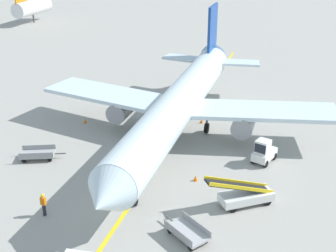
{
  "coord_description": "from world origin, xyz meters",
  "views": [
    {
      "loc": [
        11.81,
        -23.82,
        17.88
      ],
      "look_at": [
        0.21,
        9.1,
        2.5
      ],
      "focal_mm": 47.97,
      "sensor_mm": 36.0,
      "label": 1
    }
  ],
  "objects_px": {
    "baggage_cart_empty_trailing": "(187,232)",
    "safety_cone_nose_right": "(202,121)",
    "belt_loader_forward_hold": "(245,195)",
    "ground_crew_wing_walker": "(125,195)",
    "baggage_tug_near_wing": "(264,152)",
    "baggage_cart_loaded": "(38,154)",
    "safety_cone_wingtip_left": "(196,178)",
    "airliner": "(181,102)",
    "safety_cone_nose_left": "(85,121)",
    "ground_crew_marshaller": "(43,204)"
  },
  "relations": [
    {
      "from": "baggage_cart_empty_trailing",
      "to": "safety_cone_nose_right",
      "type": "distance_m",
      "value": 18.45
    },
    {
      "from": "belt_loader_forward_hold",
      "to": "ground_crew_wing_walker",
      "type": "distance_m",
      "value": 8.36
    },
    {
      "from": "baggage_tug_near_wing",
      "to": "baggage_cart_loaded",
      "type": "distance_m",
      "value": 18.95
    },
    {
      "from": "baggage_cart_empty_trailing",
      "to": "safety_cone_nose_right",
      "type": "height_order",
      "value": "baggage_cart_empty_trailing"
    },
    {
      "from": "belt_loader_forward_hold",
      "to": "ground_crew_wing_walker",
      "type": "relative_size",
      "value": 2.77
    },
    {
      "from": "ground_crew_wing_walker",
      "to": "safety_cone_wingtip_left",
      "type": "xyz_separation_m",
      "value": [
        3.67,
        4.94,
        -0.69
      ]
    },
    {
      "from": "airliner",
      "to": "baggage_cart_empty_trailing",
      "type": "relative_size",
      "value": 9.89
    },
    {
      "from": "baggage_cart_empty_trailing",
      "to": "safety_cone_wingtip_left",
      "type": "bearing_deg",
      "value": 101.89
    },
    {
      "from": "baggage_cart_loaded",
      "to": "ground_crew_wing_walker",
      "type": "bearing_deg",
      "value": -21.81
    },
    {
      "from": "belt_loader_forward_hold",
      "to": "safety_cone_nose_left",
      "type": "relative_size",
      "value": 10.71
    },
    {
      "from": "baggage_cart_empty_trailing",
      "to": "ground_crew_wing_walker",
      "type": "xyz_separation_m",
      "value": [
        -5.13,
        2.01,
        0.44
      ]
    },
    {
      "from": "baggage_cart_loaded",
      "to": "ground_crew_wing_walker",
      "type": "height_order",
      "value": "ground_crew_wing_walker"
    },
    {
      "from": "airliner",
      "to": "safety_cone_wingtip_left",
      "type": "height_order",
      "value": "airliner"
    },
    {
      "from": "airliner",
      "to": "ground_crew_wing_walker",
      "type": "distance_m",
      "value": 12.57
    },
    {
      "from": "airliner",
      "to": "baggage_cart_empty_trailing",
      "type": "height_order",
      "value": "airliner"
    },
    {
      "from": "ground_crew_marshaller",
      "to": "baggage_tug_near_wing",
      "type": "bearing_deg",
      "value": 44.42
    },
    {
      "from": "baggage_cart_empty_trailing",
      "to": "safety_cone_nose_left",
      "type": "height_order",
      "value": "baggage_cart_empty_trailing"
    },
    {
      "from": "safety_cone_wingtip_left",
      "to": "airliner",
      "type": "bearing_deg",
      "value": 116.2
    },
    {
      "from": "ground_crew_marshaller",
      "to": "safety_cone_nose_right",
      "type": "bearing_deg",
      "value": 72.84
    },
    {
      "from": "airliner",
      "to": "ground_crew_marshaller",
      "type": "distance_m",
      "value": 16.13
    },
    {
      "from": "belt_loader_forward_hold",
      "to": "baggage_cart_empty_trailing",
      "type": "relative_size",
      "value": 1.32
    },
    {
      "from": "baggage_cart_loaded",
      "to": "airliner",
      "type": "bearing_deg",
      "value": 40.09
    },
    {
      "from": "baggage_cart_loaded",
      "to": "ground_crew_marshaller",
      "type": "relative_size",
      "value": 2.21
    },
    {
      "from": "airliner",
      "to": "baggage_tug_near_wing",
      "type": "xyz_separation_m",
      "value": [
        8.11,
        -2.58,
        -2.49
      ]
    },
    {
      "from": "ground_crew_wing_walker",
      "to": "baggage_cart_loaded",
      "type": "bearing_deg",
      "value": 158.19
    },
    {
      "from": "baggage_cart_empty_trailing",
      "to": "safety_cone_nose_left",
      "type": "relative_size",
      "value": 8.11
    },
    {
      "from": "airliner",
      "to": "belt_loader_forward_hold",
      "type": "bearing_deg",
      "value": -50.24
    },
    {
      "from": "belt_loader_forward_hold",
      "to": "baggage_cart_empty_trailing",
      "type": "xyz_separation_m",
      "value": [
        -2.69,
        -4.98,
        -0.31
      ]
    },
    {
      "from": "belt_loader_forward_hold",
      "to": "safety_cone_nose_right",
      "type": "height_order",
      "value": "belt_loader_forward_hold"
    },
    {
      "from": "airliner",
      "to": "belt_loader_forward_hold",
      "type": "height_order",
      "value": "airliner"
    },
    {
      "from": "baggage_tug_near_wing",
      "to": "baggage_cart_loaded",
      "type": "height_order",
      "value": "baggage_tug_near_wing"
    },
    {
      "from": "baggage_tug_near_wing",
      "to": "safety_cone_nose_left",
      "type": "xyz_separation_m",
      "value": [
        -18.08,
        2.37,
        -0.71
      ]
    },
    {
      "from": "belt_loader_forward_hold",
      "to": "safety_cone_wingtip_left",
      "type": "xyz_separation_m",
      "value": [
        -4.15,
        1.97,
        -0.56
      ]
    },
    {
      "from": "baggage_cart_loaded",
      "to": "safety_cone_nose_left",
      "type": "relative_size",
      "value": 8.53
    },
    {
      "from": "baggage_cart_loaded",
      "to": "baggage_cart_empty_trailing",
      "type": "xyz_separation_m",
      "value": [
        15.03,
        -5.97,
        0.0
      ]
    },
    {
      "from": "airliner",
      "to": "baggage_cart_empty_trailing",
      "type": "xyz_separation_m",
      "value": [
        5.1,
        -14.33,
        -2.95
      ]
    },
    {
      "from": "belt_loader_forward_hold",
      "to": "ground_crew_wing_walker",
      "type": "bearing_deg",
      "value": -159.21
    },
    {
      "from": "baggage_cart_loaded",
      "to": "ground_crew_wing_walker",
      "type": "distance_m",
      "value": 10.67
    },
    {
      "from": "baggage_cart_loaded",
      "to": "safety_cone_nose_left",
      "type": "distance_m",
      "value": 8.15
    },
    {
      "from": "baggage_tug_near_wing",
      "to": "safety_cone_nose_right",
      "type": "height_order",
      "value": "baggage_tug_near_wing"
    },
    {
      "from": "baggage_tug_near_wing",
      "to": "baggage_cart_empty_trailing",
      "type": "xyz_separation_m",
      "value": [
        -3.01,
        -11.75,
        -0.46
      ]
    },
    {
      "from": "safety_cone_nose_left",
      "to": "airliner",
      "type": "bearing_deg",
      "value": 1.22
    },
    {
      "from": "baggage_cart_loaded",
      "to": "safety_cone_nose_right",
      "type": "xyz_separation_m",
      "value": [
        10.99,
        12.03,
        -0.25
      ]
    },
    {
      "from": "baggage_tug_near_wing",
      "to": "baggage_cart_loaded",
      "type": "bearing_deg",
      "value": -162.23
    },
    {
      "from": "ground_crew_wing_walker",
      "to": "safety_cone_nose_left",
      "type": "bearing_deg",
      "value": 129.37
    },
    {
      "from": "baggage_cart_loaded",
      "to": "baggage_cart_empty_trailing",
      "type": "bearing_deg",
      "value": -21.67
    },
    {
      "from": "safety_cone_wingtip_left",
      "to": "baggage_cart_empty_trailing",
      "type": "bearing_deg",
      "value": -78.11
    },
    {
      "from": "baggage_cart_empty_trailing",
      "to": "ground_crew_wing_walker",
      "type": "bearing_deg",
      "value": 158.6
    },
    {
      "from": "ground_crew_wing_walker",
      "to": "safety_cone_nose_right",
      "type": "height_order",
      "value": "ground_crew_wing_walker"
    },
    {
      "from": "baggage_cart_loaded",
      "to": "ground_crew_wing_walker",
      "type": "xyz_separation_m",
      "value": [
        9.9,
        -3.96,
        0.44
      ]
    }
  ]
}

